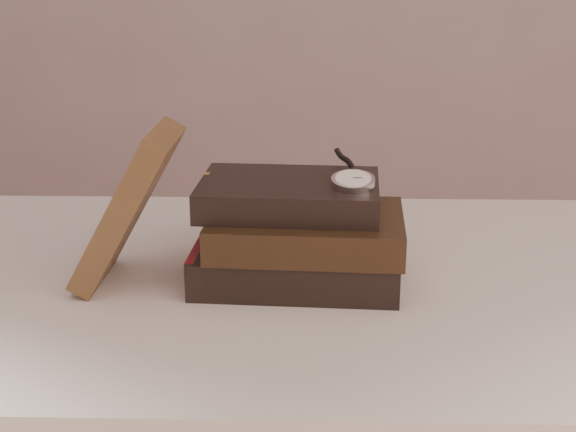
{
  "coord_description": "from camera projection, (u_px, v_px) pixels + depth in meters",
  "views": [
    {
      "loc": [
        -0.02,
        -0.53,
        1.12
      ],
      "look_at": [
        -0.04,
        0.34,
        0.82
      ],
      "focal_mm": 51.43,
      "sensor_mm": 36.0,
      "label": 1
    }
  ],
  "objects": [
    {
      "name": "table",
      "position": [
        322.0,
        348.0,
        0.98
      ],
      "size": [
        1.0,
        0.6,
        0.75
      ],
      "color": "silver",
      "rests_on": "ground"
    },
    {
      "name": "book_stack",
      "position": [
        298.0,
        235.0,
        0.92
      ],
      "size": [
        0.24,
        0.17,
        0.11
      ],
      "color": "black",
      "rests_on": "table"
    },
    {
      "name": "journal",
      "position": [
        128.0,
        206.0,
        0.91
      ],
      "size": [
        0.12,
        0.12,
        0.18
      ],
      "primitive_type": "cube",
      "rotation": [
        0.0,
        0.51,
        -0.03
      ],
      "color": "#3D2817",
      "rests_on": "table"
    },
    {
      "name": "pocket_watch",
      "position": [
        352.0,
        179.0,
        0.89
      ],
      "size": [
        0.05,
        0.15,
        0.02
      ],
      "color": "silver",
      "rests_on": "book_stack"
    },
    {
      "name": "eyeglasses",
      "position": [
        236.0,
        202.0,
        1.0
      ],
      "size": [
        0.1,
        0.12,
        0.05
      ],
      "color": "silver",
      "rests_on": "book_stack"
    }
  ]
}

